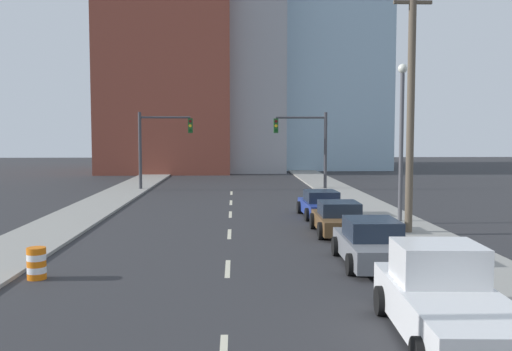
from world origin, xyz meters
The scene contains 19 objects.
sidewalk_left centered at (-7.87, 47.03, 0.06)m, with size 3.11×94.05×0.12m.
sidewalk_right centered at (7.87, 47.03, 0.06)m, with size 3.11×94.05×0.12m.
lane_stripe_at_16m centered at (0.00, 16.06, 0.00)m, with size 0.16×2.40×0.01m, color beige.
lane_stripe_at_22m centered at (0.00, 22.32, 0.00)m, with size 0.16×2.40×0.01m, color beige.
lane_stripe_at_28m centered at (0.00, 28.22, 0.00)m, with size 0.16×2.40×0.01m, color beige.
lane_stripe_at_33m centered at (0.00, 33.43, 0.00)m, with size 0.16×2.40×0.01m, color beige.
lane_stripe_at_39m centered at (0.00, 39.12, 0.00)m, with size 0.16×2.40×0.01m, color beige.
building_brick_left centered at (-7.24, 64.38, 10.38)m, with size 14.00×16.00×20.76m.
building_office_center centered at (-0.23, 68.38, 12.40)m, with size 12.00×20.00×24.81m.
building_glass_right centered at (11.95, 72.38, 19.78)m, with size 13.00×20.00×39.55m.
traffic_signal_left centered at (-5.73, 41.41, 3.83)m, with size 4.10×0.35×5.92m.
traffic_signal_right centered at (6.01, 41.41, 3.83)m, with size 4.10×0.35×5.92m.
utility_pole_right_mid centered at (7.64, 21.88, 5.40)m, with size 1.60×0.32×10.55m.
traffic_barrel centered at (-5.66, 14.96, 0.47)m, with size 0.56×0.56×0.95m.
street_lamp centered at (8.17, 24.91, 4.45)m, with size 0.44×0.44×7.60m.
pickup_truck_white centered at (4.69, 9.66, 0.79)m, with size 2.57×5.56×1.91m.
sedan_gray centered at (4.74, 16.42, 0.69)m, with size 2.20×4.56×1.52m.
sedan_brown centered at (4.72, 22.20, 0.65)m, with size 2.19×4.22×1.39m.
sedan_blue centered at (4.71, 27.19, 0.63)m, with size 2.21×4.43×1.36m.
Camera 1 is at (0.23, -1.95, 4.34)m, focal length 40.00 mm.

